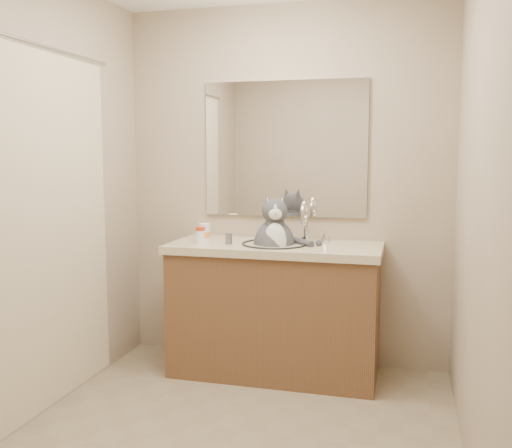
{
  "coord_description": "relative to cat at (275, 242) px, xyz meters",
  "views": [
    {
      "loc": [
        0.8,
        -2.52,
        1.41
      ],
      "look_at": [
        -0.04,
        0.65,
        1.01
      ],
      "focal_mm": 40.0,
      "sensor_mm": 36.0,
      "label": 1
    }
  ],
  "objects": [
    {
      "name": "vanity",
      "position": [
        0.0,
        0.0,
        -0.42
      ],
      "size": [
        1.34,
        0.59,
        1.12
      ],
      "color": "brown",
      "rests_on": "ground"
    },
    {
      "name": "mirror",
      "position": [
        0.0,
        0.28,
        0.59
      ],
      "size": [
        1.1,
        0.02,
        0.9
      ],
      "primitive_type": "cube",
      "color": "white",
      "rests_on": "room"
    },
    {
      "name": "cat",
      "position": [
        0.0,
        0.0,
        0.0
      ],
      "size": [
        0.44,
        0.35,
        0.53
      ],
      "rotation": [
        0.0,
        0.0,
        0.28
      ],
      "color": "#444348",
      "rests_on": "vanity"
    },
    {
      "name": "pill_bottle_redcap",
      "position": [
        -0.47,
        -0.08,
        0.04
      ],
      "size": [
        0.08,
        0.08,
        0.1
      ],
      "rotation": [
        0.0,
        0.0,
        -0.33
      ],
      "color": "white",
      "rests_on": "vanity"
    },
    {
      "name": "grey_canister",
      "position": [
        -0.28,
        -0.08,
        0.02
      ],
      "size": [
        0.05,
        0.05,
        0.07
      ],
      "rotation": [
        0.0,
        0.0,
        -0.04
      ],
      "color": "slate",
      "rests_on": "vanity"
    },
    {
      "name": "shower_curtain",
      "position": [
        -1.05,
        -0.86,
        0.17
      ],
      "size": [
        0.02,
        1.3,
        1.93
      ],
      "color": "beige",
      "rests_on": "ground"
    },
    {
      "name": "room",
      "position": [
        0.0,
        -0.96,
        0.34
      ],
      "size": [
        2.22,
        2.52,
        2.42
      ],
      "color": "gray",
      "rests_on": "ground"
    },
    {
      "name": "pill_bottle_orange",
      "position": [
        -0.45,
        -0.04,
        0.05
      ],
      "size": [
        0.07,
        0.07,
        0.12
      ],
      "rotation": [
        0.0,
        0.0,
        0.02
      ],
      "color": "white",
      "rests_on": "vanity"
    }
  ]
}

